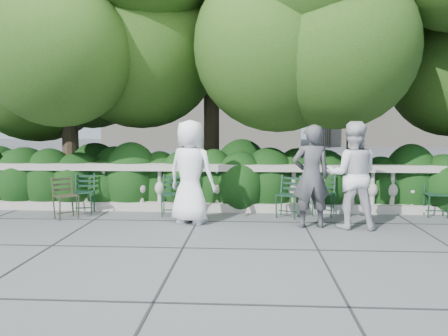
# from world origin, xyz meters

# --- Properties ---
(ground) EXTENTS (90.00, 90.00, 0.00)m
(ground) POSITION_xyz_m (0.00, 0.00, 0.00)
(ground) COLOR #4B4E52
(ground) RESTS_ON ground
(balustrade) EXTENTS (12.00, 0.44, 1.00)m
(balustrade) POSITION_xyz_m (0.00, 1.80, 0.49)
(balustrade) COLOR #9E998E
(balustrade) RESTS_ON ground
(shrub_hedge) EXTENTS (15.00, 2.60, 1.70)m
(shrub_hedge) POSITION_xyz_m (0.00, 3.00, 0.00)
(shrub_hedge) COLOR black
(shrub_hedge) RESTS_ON ground
(tree_canopy) EXTENTS (15.04, 6.52, 6.78)m
(tree_canopy) POSITION_xyz_m (0.69, 3.19, 3.96)
(tree_canopy) COLOR #3F3023
(tree_canopy) RESTS_ON ground
(chair_b) EXTENTS (0.51, 0.55, 0.84)m
(chair_b) POSITION_xyz_m (-2.89, 1.22, 0.00)
(chair_b) COLOR black
(chair_b) RESTS_ON ground
(chair_c) EXTENTS (0.59, 0.61, 0.84)m
(chair_c) POSITION_xyz_m (1.19, 1.12, 0.00)
(chair_c) COLOR black
(chair_c) RESTS_ON ground
(chair_d) EXTENTS (0.47, 0.51, 0.84)m
(chair_d) POSITION_xyz_m (-1.05, 1.11, 0.00)
(chair_d) COLOR black
(chair_d) RESTS_ON ground
(chair_e) EXTENTS (0.57, 0.60, 0.84)m
(chair_e) POSITION_xyz_m (1.93, 1.32, 0.00)
(chair_e) COLOR black
(chair_e) RESTS_ON ground
(chair_f) EXTENTS (0.49, 0.53, 0.84)m
(chair_f) POSITION_xyz_m (4.18, 1.34, 0.00)
(chair_f) COLOR black
(chair_f) RESTS_ON ground
(chair_weathered) EXTENTS (0.65, 0.65, 0.84)m
(chair_weathered) POSITION_xyz_m (-2.98, 0.78, 0.00)
(chair_weathered) COLOR black
(chair_weathered) RESTS_ON ground
(person_businessman) EXTENTS (1.10, 0.93, 1.92)m
(person_businessman) POSITION_xyz_m (-0.60, 0.68, 0.96)
(person_businessman) COLOR white
(person_businessman) RESTS_ON ground
(person_woman_grey) EXTENTS (0.72, 0.52, 1.83)m
(person_woman_grey) POSITION_xyz_m (1.58, 0.44, 0.92)
(person_woman_grey) COLOR #3F4044
(person_woman_grey) RESTS_ON ground
(person_casual_man) EXTENTS (0.99, 0.81, 1.89)m
(person_casual_man) POSITION_xyz_m (2.29, 0.44, 0.94)
(person_casual_man) COLOR silver
(person_casual_man) RESTS_ON ground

